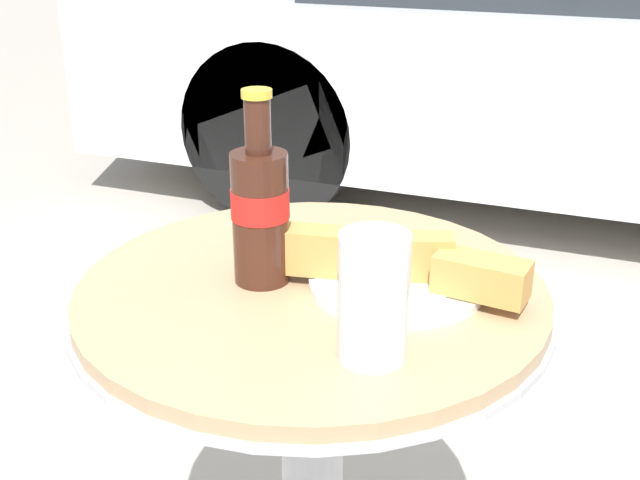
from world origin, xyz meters
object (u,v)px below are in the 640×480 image
(bistro_table, at_px, (312,414))
(drinking_glass, at_px, (373,303))
(lunch_plate_near, at_px, (396,270))
(cola_bottle_left, at_px, (260,209))

(bistro_table, distance_m, drinking_glass, 0.32)
(drinking_glass, height_order, lunch_plate_near, drinking_glass)
(bistro_table, bearing_deg, cola_bottle_left, -171.83)
(cola_bottle_left, bearing_deg, bistro_table, 8.17)
(cola_bottle_left, relative_size, lunch_plate_near, 0.76)
(bistro_table, distance_m, lunch_plate_near, 0.25)
(drinking_glass, bearing_deg, bistro_table, 132.12)
(bistro_table, distance_m, cola_bottle_left, 0.30)
(bistro_table, height_order, drinking_glass, drinking_glass)
(cola_bottle_left, distance_m, drinking_glass, 0.23)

